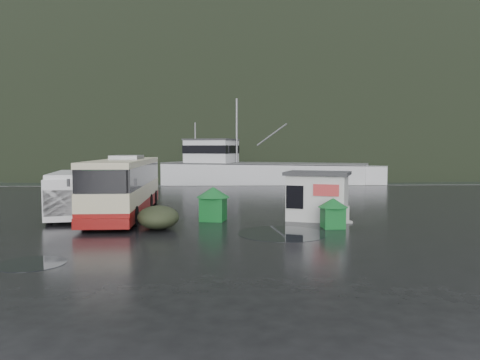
{
  "coord_description": "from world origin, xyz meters",
  "views": [
    {
      "loc": [
        0.52,
        -22.51,
        3.5
      ],
      "look_at": [
        1.54,
        3.23,
        1.7
      ],
      "focal_mm": 35.0,
      "sensor_mm": 36.0,
      "label": 1
    }
  ],
  "objects_px": {
    "white_van": "(72,217)",
    "coach_bus": "(125,215)",
    "ticket_kiosk": "(317,220)",
    "waste_bin_right": "(333,228)",
    "jersey_barrier_a": "(333,220)",
    "fishing_trawler": "(263,181)",
    "dome_tent": "(158,228)",
    "jersey_barrier_b": "(338,221)",
    "waste_bin_left": "(213,220)"
  },
  "relations": [
    {
      "from": "jersey_barrier_a",
      "to": "jersey_barrier_b",
      "type": "xyz_separation_m",
      "value": [
        0.15,
        -0.38,
        0.0
      ]
    },
    {
      "from": "white_van",
      "to": "waste_bin_right",
      "type": "xyz_separation_m",
      "value": [
        12.31,
        -3.54,
        0.0
      ]
    },
    {
      "from": "white_van",
      "to": "waste_bin_right",
      "type": "bearing_deg",
      "value": -25.94
    },
    {
      "from": "coach_bus",
      "to": "waste_bin_left",
      "type": "xyz_separation_m",
      "value": [
        4.63,
        -2.12,
        0.0
      ]
    },
    {
      "from": "waste_bin_left",
      "to": "jersey_barrier_a",
      "type": "xyz_separation_m",
      "value": [
        5.83,
        0.02,
        0.0
      ]
    },
    {
      "from": "waste_bin_right",
      "to": "ticket_kiosk",
      "type": "distance_m",
      "value": 2.31
    },
    {
      "from": "waste_bin_right",
      "to": "jersey_barrier_b",
      "type": "height_order",
      "value": "waste_bin_right"
    },
    {
      "from": "fishing_trawler",
      "to": "dome_tent",
      "type": "bearing_deg",
      "value": -83.18
    },
    {
      "from": "waste_bin_right",
      "to": "waste_bin_left",
      "type": "bearing_deg",
      "value": 156.64
    },
    {
      "from": "waste_bin_left",
      "to": "dome_tent",
      "type": "height_order",
      "value": "waste_bin_left"
    },
    {
      "from": "coach_bus",
      "to": "dome_tent",
      "type": "relative_size",
      "value": 4.38
    },
    {
      "from": "dome_tent",
      "to": "waste_bin_right",
      "type": "bearing_deg",
      "value": -1.02
    },
    {
      "from": "white_van",
      "to": "jersey_barrier_a",
      "type": "bearing_deg",
      "value": -15.46
    },
    {
      "from": "waste_bin_left",
      "to": "fishing_trawler",
      "type": "bearing_deg",
      "value": 79.94
    },
    {
      "from": "waste_bin_right",
      "to": "dome_tent",
      "type": "bearing_deg",
      "value": 178.98
    },
    {
      "from": "ticket_kiosk",
      "to": "jersey_barrier_a",
      "type": "relative_size",
      "value": 1.86
    },
    {
      "from": "waste_bin_left",
      "to": "fishing_trawler",
      "type": "relative_size",
      "value": 0.06
    },
    {
      "from": "jersey_barrier_b",
      "to": "fishing_trawler",
      "type": "relative_size",
      "value": 0.06
    },
    {
      "from": "waste_bin_left",
      "to": "waste_bin_right",
      "type": "bearing_deg",
      "value": -23.36
    },
    {
      "from": "ticket_kiosk",
      "to": "coach_bus",
      "type": "bearing_deg",
      "value": -171.62
    },
    {
      "from": "dome_tent",
      "to": "ticket_kiosk",
      "type": "height_order",
      "value": "ticket_kiosk"
    },
    {
      "from": "coach_bus",
      "to": "white_van",
      "type": "distance_m",
      "value": 2.59
    },
    {
      "from": "ticket_kiosk",
      "to": "dome_tent",
      "type": "bearing_deg",
      "value": -143.09
    },
    {
      "from": "white_van",
      "to": "jersey_barrier_a",
      "type": "relative_size",
      "value": 3.41
    },
    {
      "from": "ticket_kiosk",
      "to": "waste_bin_right",
      "type": "bearing_deg",
      "value": -64.41
    },
    {
      "from": "dome_tent",
      "to": "ticket_kiosk",
      "type": "xyz_separation_m",
      "value": [
        7.37,
        2.16,
        0.0
      ]
    },
    {
      "from": "waste_bin_right",
      "to": "jersey_barrier_b",
      "type": "xyz_separation_m",
      "value": [
        0.74,
        1.9,
        0.0
      ]
    },
    {
      "from": "fishing_trawler",
      "to": "jersey_barrier_b",
      "type": "bearing_deg",
      "value": -66.81
    },
    {
      "from": "coach_bus",
      "to": "jersey_barrier_b",
      "type": "xyz_separation_m",
      "value": [
        10.61,
        -2.48,
        0.0
      ]
    },
    {
      "from": "fishing_trawler",
      "to": "white_van",
      "type": "bearing_deg",
      "value": -94.29
    },
    {
      "from": "ticket_kiosk",
      "to": "jersey_barrier_a",
      "type": "bearing_deg",
      "value": 19.68
    },
    {
      "from": "white_van",
      "to": "waste_bin_left",
      "type": "xyz_separation_m",
      "value": [
        7.07,
        -1.28,
        0.0
      ]
    },
    {
      "from": "coach_bus",
      "to": "jersey_barrier_a",
      "type": "distance_m",
      "value": 10.67
    },
    {
      "from": "waste_bin_left",
      "to": "white_van",
      "type": "bearing_deg",
      "value": 169.76
    },
    {
      "from": "jersey_barrier_a",
      "to": "fishing_trawler",
      "type": "distance_m",
      "value": 26.77
    },
    {
      "from": "waste_bin_right",
      "to": "jersey_barrier_b",
      "type": "bearing_deg",
      "value": 68.81
    },
    {
      "from": "jersey_barrier_b",
      "to": "fishing_trawler",
      "type": "distance_m",
      "value": 27.16
    },
    {
      "from": "fishing_trawler",
      "to": "ticket_kiosk",
      "type": "bearing_deg",
      "value": -68.79
    },
    {
      "from": "dome_tent",
      "to": "ticket_kiosk",
      "type": "bearing_deg",
      "value": 16.34
    },
    {
      "from": "waste_bin_left",
      "to": "ticket_kiosk",
      "type": "distance_m",
      "value": 5.04
    },
    {
      "from": "dome_tent",
      "to": "coach_bus",
      "type": "bearing_deg",
      "value": 118.36
    },
    {
      "from": "jersey_barrier_a",
      "to": "jersey_barrier_b",
      "type": "relative_size",
      "value": 1.01
    },
    {
      "from": "white_van",
      "to": "coach_bus",
      "type": "bearing_deg",
      "value": 9.17
    },
    {
      "from": "ticket_kiosk",
      "to": "jersey_barrier_b",
      "type": "bearing_deg",
      "value": -2.21
    },
    {
      "from": "ticket_kiosk",
      "to": "fishing_trawler",
      "type": "xyz_separation_m",
      "value": [
        -0.29,
        26.73,
        0.0
      ]
    },
    {
      "from": "dome_tent",
      "to": "jersey_barrier_b",
      "type": "relative_size",
      "value": 1.57
    },
    {
      "from": "coach_bus",
      "to": "white_van",
      "type": "relative_size",
      "value": 2.0
    },
    {
      "from": "jersey_barrier_a",
      "to": "dome_tent",
      "type": "bearing_deg",
      "value": -165.24
    },
    {
      "from": "dome_tent",
      "to": "ticket_kiosk",
      "type": "distance_m",
      "value": 7.68
    },
    {
      "from": "waste_bin_right",
      "to": "dome_tent",
      "type": "height_order",
      "value": "waste_bin_right"
    }
  ]
}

